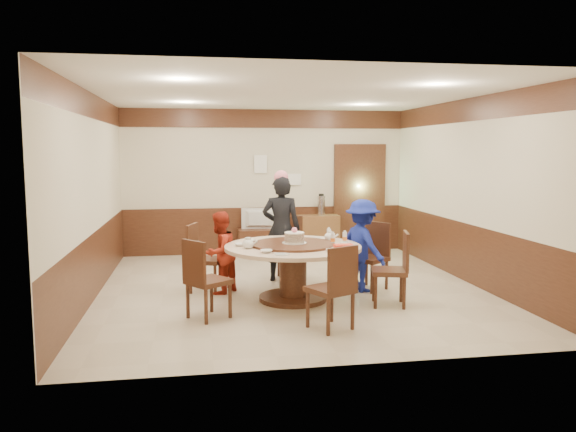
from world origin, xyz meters
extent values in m
plane|color=beige|center=(0.00, 0.00, 0.00)|extent=(6.00, 6.00, 0.00)
plane|color=silver|center=(0.00, 0.00, 2.80)|extent=(6.00, 6.00, 0.00)
cube|color=beige|center=(0.00, 3.00, 1.40)|extent=(5.50, 0.04, 2.80)
cube|color=beige|center=(0.00, -3.00, 1.40)|extent=(5.50, 0.04, 2.80)
cube|color=beige|center=(-2.75, 0.00, 1.40)|extent=(0.04, 6.00, 2.80)
cube|color=beige|center=(2.75, 0.00, 1.40)|extent=(0.04, 6.00, 2.80)
cube|color=#422214|center=(0.00, 0.00, 0.45)|extent=(5.50, 6.00, 0.90)
cube|color=#422214|center=(0.00, 0.00, 2.62)|extent=(5.50, 6.00, 0.35)
cube|color=#422214|center=(1.90, 2.95, 1.05)|extent=(1.05, 0.08, 2.18)
cube|color=#8CD89E|center=(1.90, 2.97, 1.05)|extent=(0.88, 0.02, 2.05)
cylinder|color=#422214|center=(-0.09, -0.63, 0.03)|extent=(0.91, 0.91, 0.06)
cylinder|color=#422214|center=(-0.09, -0.63, 0.35)|extent=(0.37, 0.37, 0.65)
cylinder|color=beige|center=(-0.09, -0.63, 0.72)|extent=(1.83, 1.83, 0.05)
cylinder|color=#422214|center=(-0.09, -0.63, 0.77)|extent=(1.12, 1.12, 0.03)
cube|color=#422214|center=(1.11, -0.23, 0.45)|extent=(0.61, 0.61, 0.06)
cube|color=#422214|center=(1.28, -0.10, 0.72)|extent=(0.28, 0.36, 0.50)
cube|color=#422214|center=(1.11, -0.23, 0.21)|extent=(0.36, 0.36, 0.42)
cube|color=#422214|center=(0.12, 0.65, 0.45)|extent=(0.44, 0.44, 0.06)
cube|color=#422214|center=(0.12, 0.86, 0.72)|extent=(0.42, 0.04, 0.50)
cube|color=#422214|center=(0.12, 0.65, 0.21)|extent=(0.36, 0.36, 0.42)
cube|color=#422214|center=(-1.22, 0.06, 0.45)|extent=(0.56, 0.56, 0.06)
cube|color=#422214|center=(-1.42, 0.13, 0.72)|extent=(0.18, 0.41, 0.50)
cube|color=#422214|center=(-1.22, 0.06, 0.21)|extent=(0.36, 0.36, 0.42)
cube|color=#422214|center=(-1.22, -1.27, 0.45)|extent=(0.61, 0.61, 0.06)
cube|color=#422214|center=(-1.39, -1.39, 0.72)|extent=(0.28, 0.36, 0.50)
cube|color=#422214|center=(-1.22, -1.27, 0.21)|extent=(0.36, 0.36, 0.42)
cube|color=#422214|center=(0.12, -1.90, 0.45)|extent=(0.59, 0.59, 0.06)
cube|color=#422214|center=(0.22, -2.08, 0.72)|extent=(0.39, 0.23, 0.50)
cube|color=#422214|center=(0.12, -1.90, 0.21)|extent=(0.36, 0.36, 0.42)
cube|color=#422214|center=(1.11, -1.08, 0.45)|extent=(0.54, 0.54, 0.06)
cube|color=#422214|center=(1.31, -1.14, 0.72)|extent=(0.15, 0.42, 0.50)
cube|color=#422214|center=(1.11, -1.08, 0.21)|extent=(0.36, 0.36, 0.42)
imported|color=black|center=(-0.06, 0.53, 0.81)|extent=(0.67, 0.52, 1.62)
imported|color=#A22615|center=(-1.04, -0.09, 0.58)|extent=(0.70, 0.72, 1.16)
imported|color=navy|center=(0.99, -0.29, 0.66)|extent=(0.79, 0.98, 1.32)
cylinder|color=white|center=(-0.06, -0.63, 0.79)|extent=(0.33, 0.33, 0.01)
cylinder|color=gray|center=(-0.06, -0.63, 0.85)|extent=(0.26, 0.26, 0.12)
cylinder|color=white|center=(-0.06, -0.63, 0.92)|extent=(0.26, 0.26, 0.01)
sphere|color=pink|center=(-0.06, -0.63, 0.96)|extent=(0.08, 0.08, 0.08)
ellipsoid|color=white|center=(-0.70, -0.77, 0.81)|extent=(0.17, 0.15, 0.13)
ellipsoid|color=white|center=(0.48, -0.36, 0.81)|extent=(0.17, 0.15, 0.13)
imported|color=white|center=(-0.62, -0.28, 0.77)|extent=(0.15, 0.15, 0.04)
imported|color=white|center=(0.30, -1.20, 0.77)|extent=(0.14, 0.14, 0.04)
imported|color=white|center=(-0.50, -1.11, 0.77)|extent=(0.15, 0.15, 0.04)
imported|color=white|center=(0.60, -0.74, 0.77)|extent=(0.12, 0.12, 0.04)
imported|color=white|center=(-0.79, -0.56, 0.77)|extent=(0.15, 0.15, 0.04)
cylinder|color=white|center=(-0.34, -1.28, 0.76)|extent=(0.18, 0.18, 0.01)
cylinder|color=white|center=(0.36, -0.13, 0.76)|extent=(0.18, 0.18, 0.01)
cube|color=white|center=(0.51, -1.03, 0.76)|extent=(0.30, 0.20, 0.02)
cube|color=red|center=(0.51, -1.03, 0.79)|extent=(0.24, 0.15, 0.04)
cylinder|color=silver|center=(0.45, -0.69, 0.83)|extent=(0.06, 0.06, 0.16)
cylinder|color=silver|center=(0.64, -0.59, 0.83)|extent=(0.06, 0.06, 0.16)
cylinder|color=silver|center=(0.50, -0.26, 0.83)|extent=(0.06, 0.06, 0.16)
cube|color=#422214|center=(-0.14, 2.75, 0.25)|extent=(0.85, 0.45, 0.50)
imported|color=gray|center=(-0.14, 2.75, 0.70)|extent=(0.71, 0.16, 0.41)
cube|color=brown|center=(1.01, 2.78, 0.38)|extent=(0.80, 0.40, 0.75)
cylinder|color=silver|center=(1.07, 2.78, 0.94)|extent=(0.15, 0.15, 0.38)
cube|color=white|center=(-0.10, 2.96, 1.75)|extent=(0.25, 0.00, 0.35)
cube|color=white|center=(0.55, 2.96, 1.45)|extent=(0.30, 0.00, 0.22)
camera|label=1|loc=(-1.36, -7.93, 2.01)|focal=35.00mm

